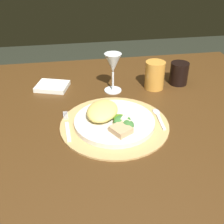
{
  "coord_description": "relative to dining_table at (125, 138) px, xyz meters",
  "views": [
    {
      "loc": [
        -0.18,
        -0.82,
        1.27
      ],
      "look_at": [
        -0.05,
        -0.02,
        0.76
      ],
      "focal_mm": 45.85,
      "sensor_mm": 36.0,
      "label": 1
    }
  ],
  "objects": [
    {
      "name": "dining_table",
      "position": [
        0.0,
        0.0,
        0.0
      ],
      "size": [
        1.22,
        1.02,
        0.74
      ],
      "color": "#472B12",
      "rests_on": "ground"
    },
    {
      "name": "spoon",
      "position": [
        0.1,
        -0.05,
        0.12
      ],
      "size": [
        0.02,
        0.13,
        0.01
      ],
      "color": "silver",
      "rests_on": "placemat"
    },
    {
      "name": "bread_piece",
      "position": [
        -0.04,
        -0.14,
        0.14
      ],
      "size": [
        0.07,
        0.07,
        0.02
      ],
      "primitive_type": "cube",
      "rotation": [
        0.0,
        0.0,
        2.11
      ],
      "color": "tan",
      "rests_on": "dinner_plate"
    },
    {
      "name": "pasta_serving",
      "position": [
        -0.09,
        -0.04,
        0.15
      ],
      "size": [
        0.14,
        0.16,
        0.04
      ],
      "primitive_type": "ellipsoid",
      "rotation": [
        0.0,
        0.0,
        1.16
      ],
      "color": "#E3C866",
      "rests_on": "dinner_plate"
    },
    {
      "name": "salad_greens",
      "position": [
        -0.03,
        -0.1,
        0.14
      ],
      "size": [
        0.07,
        0.1,
        0.02
      ],
      "color": "#4A7A14",
      "rests_on": "dinner_plate"
    },
    {
      "name": "amber_tumbler",
      "position": [
        0.15,
        0.16,
        0.17
      ],
      "size": [
        0.08,
        0.08,
        0.11
      ],
      "primitive_type": "cylinder",
      "color": "gold",
      "rests_on": "dining_table"
    },
    {
      "name": "dinner_plate",
      "position": [
        -0.05,
        -0.07,
        0.13
      ],
      "size": [
        0.26,
        0.26,
        0.02
      ],
      "primitive_type": "cylinder",
      "color": "silver",
      "rests_on": "placemat"
    },
    {
      "name": "placemat",
      "position": [
        -0.05,
        -0.07,
        0.12
      ],
      "size": [
        0.35,
        0.35,
        0.01
      ],
      "primitive_type": "cylinder",
      "color": "tan",
      "rests_on": "dining_table"
    },
    {
      "name": "dark_tumbler",
      "position": [
        0.26,
        0.19,
        0.16
      ],
      "size": [
        0.07,
        0.07,
        0.09
      ],
      "primitive_type": "cylinder",
      "color": "black",
      "rests_on": "dining_table"
    },
    {
      "name": "fork",
      "position": [
        -0.2,
        -0.07,
        0.12
      ],
      "size": [
        0.02,
        0.17,
        0.0
      ],
      "color": "silver",
      "rests_on": "placemat"
    },
    {
      "name": "wine_glass",
      "position": [
        -0.02,
        0.16,
        0.22
      ],
      "size": [
        0.07,
        0.07,
        0.15
      ],
      "color": "silver",
      "rests_on": "dining_table"
    },
    {
      "name": "napkin",
      "position": [
        -0.25,
        0.22,
        0.12
      ],
      "size": [
        0.15,
        0.13,
        0.02
      ],
      "primitive_type": "cube",
      "rotation": [
        0.0,
        0.0,
        -0.32
      ],
      "color": "white",
      "rests_on": "dining_table"
    }
  ]
}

